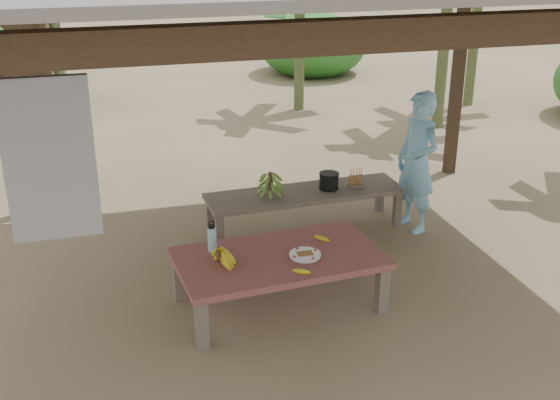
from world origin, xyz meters
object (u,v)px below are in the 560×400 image
object	(u,v)px
ripe_banana_bunch	(218,258)
plate	(305,255)
water_flask	(212,238)
work_table	(279,262)
cooking_pot	(329,181)
bench	(305,196)
woman	(417,162)

from	to	relation	value
ripe_banana_bunch	plate	xyz separation A→B (m)	(0.77, -0.03, -0.06)
plate	water_flask	xyz separation A→B (m)	(-0.76, 0.34, 0.10)
work_table	water_flask	size ratio (longest dim) A/B	6.35
cooking_pot	plate	bearing A→B (deg)	-115.94
work_table	ripe_banana_bunch	distance (m)	0.58
bench	plate	world-z (taller)	plate
work_table	plate	size ratio (longest dim) A/B	6.68
ripe_banana_bunch	plate	distance (m)	0.77
bench	water_flask	xyz separation A→B (m)	(-1.27, -1.27, 0.23)
work_table	bench	bearing A→B (deg)	60.14
cooking_pot	ripe_banana_bunch	bearing A→B (deg)	-134.38
work_table	woman	size ratio (longest dim) A/B	1.19
bench	plate	xyz separation A→B (m)	(-0.51, -1.61, 0.12)
bench	water_flask	size ratio (longest dim) A/B	7.54
work_table	woman	bearing A→B (deg)	28.15
work_table	woman	distance (m)	2.29
bench	plate	distance (m)	1.70
ripe_banana_bunch	woman	xyz separation A→B (m)	(2.46, 1.28, 0.20)
work_table	ripe_banana_bunch	xyz separation A→B (m)	(-0.55, -0.06, 0.15)
bench	water_flask	distance (m)	1.82
work_table	plate	bearing A→B (deg)	-27.35
work_table	water_flask	world-z (taller)	water_flask
water_flask	woman	bearing A→B (deg)	21.51
water_flask	woman	size ratio (longest dim) A/B	0.19
bench	ripe_banana_bunch	xyz separation A→B (m)	(-1.28, -1.58, 0.19)
woman	bench	bearing A→B (deg)	-118.15
plate	cooking_pot	bearing A→B (deg)	64.06
plate	woman	bearing A→B (deg)	37.70
ripe_banana_bunch	cooking_pot	bearing A→B (deg)	45.62
plate	woman	xyz separation A→B (m)	(1.69, 1.31, 0.27)
work_table	bench	world-z (taller)	work_table
bench	cooking_pot	world-z (taller)	cooking_pot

